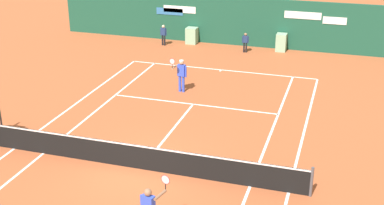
# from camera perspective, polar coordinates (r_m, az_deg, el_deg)

# --- Properties ---
(ground_plane) EXTENTS (80.00, 80.00, 0.01)m
(ground_plane) POSITION_cam_1_polar(r_m,az_deg,el_deg) (19.18, -5.06, -6.53)
(ground_plane) COLOR #A8512D
(tennis_net) EXTENTS (12.10, 0.10, 1.07)m
(tennis_net) POSITION_cam_1_polar(r_m,az_deg,el_deg) (18.48, -5.78, -5.96)
(tennis_net) COLOR #4C4C51
(tennis_net) RESTS_ON ground_plane
(sponsor_back_wall) EXTENTS (25.00, 1.02, 3.10)m
(sponsor_back_wall) POSITION_cam_1_polar(r_m,az_deg,el_deg) (33.46, 5.53, 8.82)
(sponsor_back_wall) COLOR #194C38
(sponsor_back_wall) RESTS_ON ground_plane
(player_on_baseline) EXTENTS (0.72, 0.68, 1.87)m
(player_on_baseline) POSITION_cam_1_polar(r_m,az_deg,el_deg) (25.32, -1.21, 3.31)
(player_on_baseline) COLOR blue
(player_on_baseline) RESTS_ON ground_plane
(ball_kid_left_post) EXTENTS (0.41, 0.20, 1.24)m
(ball_kid_left_post) POSITION_cam_1_polar(r_m,az_deg,el_deg) (32.12, 5.94, 6.78)
(ball_kid_left_post) COLOR black
(ball_kid_left_post) RESTS_ON ground_plane
(ball_kid_centre_post) EXTENTS (0.45, 0.20, 1.34)m
(ball_kid_centre_post) POSITION_cam_1_polar(r_m,az_deg,el_deg) (33.53, -3.19, 7.64)
(ball_kid_centre_post) COLOR black
(ball_kid_centre_post) RESTS_ON ground_plane
(tennis_ball_mid_court) EXTENTS (0.07, 0.07, 0.07)m
(tennis_ball_mid_court) POSITION_cam_1_polar(r_m,az_deg,el_deg) (19.89, -3.55, -5.27)
(tennis_ball_mid_court) COLOR #CCE033
(tennis_ball_mid_court) RESTS_ON ground_plane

